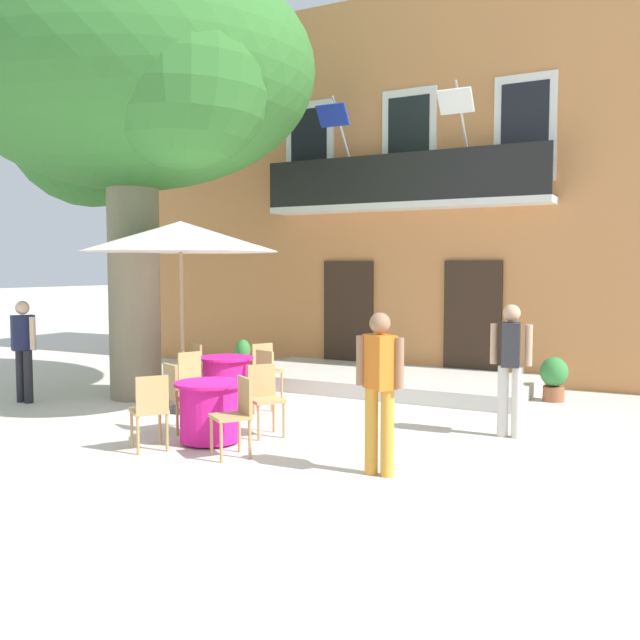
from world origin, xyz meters
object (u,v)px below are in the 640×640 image
cafe_chair_middle_1 (260,376)px  pedestrian_mid_plaza (511,362)px  pedestrian_near_entrance (23,345)px  cafe_table_near_tree (210,411)px  cafe_chair_middle_0 (186,377)px  pedestrian_by_tree (380,384)px  cafe_chair_near_tree_2 (237,411)px  cafe_chair_near_tree_3 (264,395)px  cafe_table_middle (226,380)px  ground_planter_left (243,355)px  plane_tree (128,87)px  ground_planter_right (554,377)px  cafe_chair_middle_2 (265,367)px  cafe_chair_near_tree_0 (178,392)px  cafe_umbrella (181,237)px  cafe_chair_near_tree_1 (150,407)px  cafe_chair_middle_3 (202,366)px

cafe_chair_middle_1 → pedestrian_mid_plaza: bearing=1.8°
pedestrian_near_entrance → cafe_chair_middle_1: bearing=18.6°
cafe_table_near_tree → pedestrian_mid_plaza: (3.20, 2.05, 0.57)m
cafe_chair_middle_0 → pedestrian_by_tree: bearing=-23.0°
cafe_chair_near_tree_2 → pedestrian_near_entrance: bearing=167.7°
cafe_chair_near_tree_3 → cafe_table_middle: 2.20m
cafe_chair_near_tree_2 → ground_planter_left: (-3.42, 5.11, -0.13)m
plane_tree → cafe_chair_middle_1: (2.49, 0.03, -4.58)m
ground_planter_right → pedestrian_near_entrance: pedestrian_near_entrance is taller
cafe_chair_middle_2 → pedestrian_near_entrance: bearing=-147.1°
plane_tree → cafe_table_near_tree: (3.02, -1.91, -4.71)m
cafe_chair_middle_2 → ground_planter_right: (4.24, 2.04, -0.13)m
cafe_chair_near_tree_0 → cafe_chair_middle_0: (-0.77, 1.12, 0.00)m
pedestrian_near_entrance → pedestrian_by_tree: 6.68m
pedestrian_mid_plaza → cafe_chair_middle_1: bearing=-178.2°
cafe_chair_middle_1 → pedestrian_near_entrance: (-3.69, -1.24, 0.40)m
plane_tree → pedestrian_mid_plaza: (6.22, 0.15, -4.14)m
cafe_chair_near_tree_2 → pedestrian_mid_plaza: pedestrian_mid_plaza is taller
plane_tree → cafe_chair_near_tree_3: plane_tree is taller
plane_tree → pedestrian_near_entrance: plane_tree is taller
pedestrian_near_entrance → cafe_umbrella: bearing=12.6°
plane_tree → pedestrian_by_tree: size_ratio=4.16×
plane_tree → cafe_chair_near_tree_3: bearing=-20.3°
cafe_table_near_tree → ground_planter_left: cafe_table_near_tree is taller
cafe_chair_near_tree_1 → ground_planter_right: bearing=56.5°
cafe_chair_middle_2 → cafe_chair_middle_3: bearing=-157.7°
cafe_table_near_tree → cafe_chair_middle_1: 2.01m
cafe_chair_middle_2 → pedestrian_mid_plaza: size_ratio=0.53×
plane_tree → pedestrian_mid_plaza: size_ratio=4.17×
cafe_table_middle → cafe_chair_middle_2: size_ratio=0.95×
cafe_chair_near_tree_1 → cafe_chair_middle_1: 2.60m
cafe_umbrella → pedestrian_by_tree: (3.88, -1.57, -1.65)m
cafe_chair_near_tree_3 → cafe_chair_near_tree_0: bearing=-160.1°
cafe_chair_near_tree_0 → ground_planter_left: bearing=114.6°
cafe_chair_middle_3 → pedestrian_mid_plaza: (5.16, -0.34, 0.43)m
cafe_umbrella → pedestrian_near_entrance: 3.27m
cafe_chair_near_tree_1 → cafe_chair_middle_3: size_ratio=1.00×
cafe_chair_middle_1 → pedestrian_by_tree: 3.68m
cafe_chair_middle_1 → cafe_chair_middle_2: size_ratio=1.00×
cafe_chair_near_tree_3 → cafe_chair_middle_1: size_ratio=1.00×
cafe_chair_near_tree_3 → cafe_chair_middle_2: (-1.36, 2.15, 0.00)m
pedestrian_mid_plaza → cafe_chair_near_tree_1: bearing=-142.8°
cafe_chair_near_tree_2 → cafe_umbrella: size_ratio=0.31×
cafe_chair_middle_2 → cafe_chair_middle_3: (-0.98, -0.40, 0.00)m
plane_tree → cafe_chair_near_tree_0: bearing=-35.6°
plane_tree → cafe_chair_near_tree_2: (3.68, -2.27, -4.58)m
cafe_table_near_tree → cafe_chair_middle_2: bearing=109.3°
plane_tree → cafe_table_middle: plane_tree is taller
cafe_chair_near_tree_2 → ground_planter_right: size_ratio=1.26×
pedestrian_by_tree → ground_planter_left: bearing=135.8°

